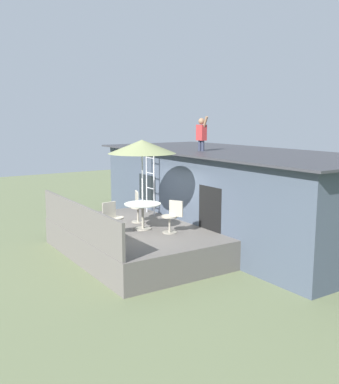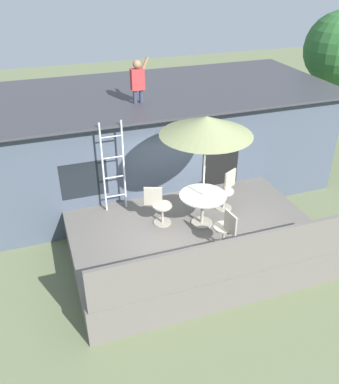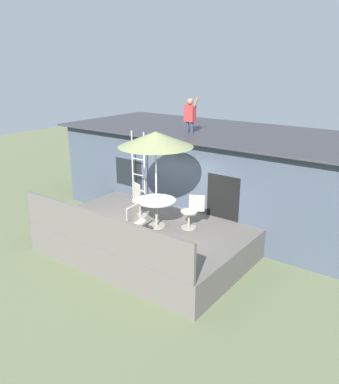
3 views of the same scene
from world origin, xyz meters
TOP-DOWN VIEW (x-y plane):
  - ground_plane at (0.00, 0.00)m, footprint 40.00×40.00m
  - house at (0.00, 3.60)m, footprint 10.50×4.50m
  - deck at (0.00, 0.00)m, footprint 5.39×3.61m
  - deck_railing at (0.00, -1.75)m, footprint 5.29×0.08m
  - patio_table at (0.25, 0.08)m, footprint 1.04×1.04m
  - patio_umbrella at (0.25, 0.08)m, footprint 1.90×1.90m
  - step_ladder at (-1.44, 1.33)m, footprint 0.52×0.04m
  - person_figure at (-0.44, 2.66)m, footprint 0.47×0.20m
  - patio_chair_left at (-0.66, 0.41)m, footprint 0.60×0.44m
  - patio_chair_right at (1.06, 0.54)m, footprint 0.58×0.44m
  - patio_chair_near at (0.35, -0.89)m, footprint 0.44×0.62m

SIDE VIEW (x-z plane):
  - ground_plane at x=0.00m, z-range 0.00..0.00m
  - deck at x=0.00m, z-range 0.00..0.80m
  - deck_railing at x=0.00m, z-range 0.80..1.70m
  - patio_chair_left at x=-0.66m, z-range 0.80..1.72m
  - patio_chair_right at x=1.06m, z-range 0.80..1.72m
  - patio_chair_near at x=0.35m, z-range 0.80..1.72m
  - patio_table at x=0.25m, z-range 1.01..1.76m
  - house at x=0.00m, z-range 0.01..2.89m
  - step_ladder at x=-1.44m, z-range 0.80..3.00m
  - patio_umbrella at x=0.25m, z-range 1.88..4.42m
  - person_figure at x=-0.44m, z-range 2.94..4.05m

